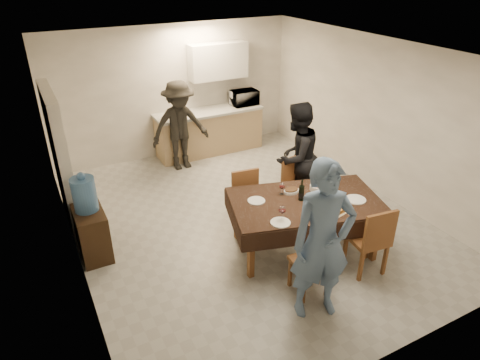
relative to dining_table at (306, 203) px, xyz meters
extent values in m
cube|color=#A5A5A1|center=(-0.36, 1.05, -0.75)|extent=(5.00, 6.00, 0.02)
cube|color=white|center=(-0.36, 1.05, 1.85)|extent=(5.00, 6.00, 0.02)
cube|color=white|center=(-0.36, 4.05, 0.55)|extent=(5.00, 0.02, 2.60)
cube|color=white|center=(-0.36, -1.95, 0.55)|extent=(5.00, 0.02, 2.60)
cube|color=white|center=(-2.86, 1.05, 0.55)|extent=(0.02, 6.00, 2.60)
cube|color=white|center=(2.14, 1.05, 0.55)|extent=(0.02, 6.00, 2.60)
cube|color=beige|center=(-2.78, 2.25, 0.30)|extent=(0.15, 1.40, 2.10)
cube|color=tan|center=(0.24, 3.73, -0.32)|extent=(2.20, 0.60, 0.86)
cube|color=#B2B3AD|center=(0.24, 3.73, 0.14)|extent=(2.24, 0.64, 0.05)
cube|color=silver|center=(0.54, 3.87, 1.10)|extent=(1.20, 0.34, 0.70)
cube|color=black|center=(0.00, 0.00, 0.02)|extent=(2.26, 1.69, 0.04)
cube|color=brown|center=(0.00, 0.00, -0.38)|extent=(0.07, 0.07, 0.74)
cube|color=brown|center=(-0.45, -0.75, -0.31)|extent=(0.44, 0.44, 0.05)
cube|color=brown|center=(-0.45, -0.93, -0.07)|extent=(0.41, 0.07, 0.44)
cube|color=brown|center=(0.45, -0.75, -0.27)|extent=(0.50, 0.50, 0.05)
cube|color=brown|center=(0.45, -0.95, 0.00)|extent=(0.45, 0.10, 0.48)
cube|color=brown|center=(-0.45, 0.75, -0.30)|extent=(0.48, 0.48, 0.05)
cube|color=brown|center=(-0.45, 0.56, -0.05)|extent=(0.42, 0.10, 0.45)
cube|color=brown|center=(0.45, 0.75, -0.28)|extent=(0.51, 0.51, 0.05)
cube|color=brown|center=(0.45, 0.55, -0.02)|extent=(0.44, 0.11, 0.47)
cube|color=#322210|center=(-2.64, 1.28, -0.40)|extent=(0.38, 0.76, 0.70)
cylinder|color=#4A7EBC|center=(-2.64, 1.28, 0.19)|extent=(0.31, 0.31, 0.47)
cylinder|color=white|center=(0.35, -0.05, 0.13)|extent=(0.13, 0.13, 0.19)
cube|color=gold|center=(0.10, -0.38, 0.06)|extent=(0.49, 0.41, 0.05)
cylinder|color=white|center=(0.30, 0.18, 0.07)|extent=(0.18, 0.18, 0.07)
cylinder|color=white|center=(-0.05, 0.28, 0.05)|extent=(0.21, 0.21, 0.04)
cylinder|color=white|center=(-0.60, -0.30, 0.04)|extent=(0.25, 0.25, 0.01)
cylinder|color=white|center=(0.60, -0.30, 0.04)|extent=(0.28, 0.28, 0.02)
cylinder|color=white|center=(-0.60, 0.30, 0.04)|extent=(0.24, 0.24, 0.01)
cylinder|color=white|center=(0.60, 0.30, 0.04)|extent=(0.26, 0.26, 0.02)
imported|color=silver|center=(1.06, 3.73, 0.31)|extent=(0.55, 0.37, 0.31)
imported|color=slate|center=(-0.55, -1.05, 0.21)|extent=(0.81, 0.64, 1.93)
imported|color=black|center=(0.55, 1.05, 0.14)|extent=(1.04, 0.92, 1.78)
imported|color=black|center=(-0.56, 3.28, 0.11)|extent=(1.11, 0.64, 1.72)
camera|label=1|loc=(-3.10, -3.97, 2.96)|focal=32.00mm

